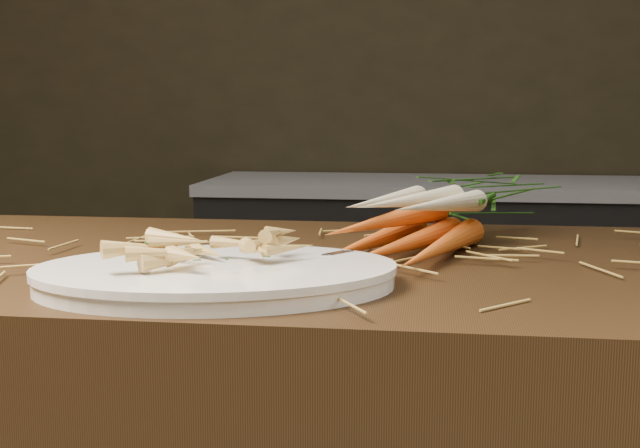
{
  "coord_description": "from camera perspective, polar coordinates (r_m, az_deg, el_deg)",
  "views": [
    {
      "loc": [
        0.21,
        -0.76,
        1.1
      ],
      "look_at": [
        0.07,
        0.21,
        0.96
      ],
      "focal_mm": 45.0,
      "sensor_mm": 36.0,
      "label": 1
    }
  ],
  "objects": [
    {
      "name": "back_counter",
      "position": [
        3.02,
        9.51,
        -4.88
      ],
      "size": [
        1.82,
        0.62,
        0.84
      ],
      "color": "black",
      "rests_on": "ground"
    },
    {
      "name": "roasted_veg_heap",
      "position": [
        0.91,
        -7.42,
        -1.81
      ],
      "size": [
        0.23,
        0.19,
        0.05
      ],
      "primitive_type": null,
      "rotation": [
        0.0,
        0.0,
        0.23
      ],
      "color": "#A78838",
      "rests_on": "serving_platter"
    },
    {
      "name": "serving_platter",
      "position": [
        0.92,
        -7.38,
        -3.86
      ],
      "size": [
        0.46,
        0.36,
        0.02
      ],
      "primitive_type": null,
      "rotation": [
        0.0,
        0.0,
        0.23
      ],
      "color": "white",
      "rests_on": "main_counter"
    },
    {
      "name": "root_veg_bunch",
      "position": [
        1.24,
        9.47,
        1.08
      ],
      "size": [
        0.36,
        0.57,
        0.1
      ],
      "rotation": [
        0.0,
        0.0,
        -0.42
      ],
      "color": "#DC561B",
      "rests_on": "main_counter"
    },
    {
      "name": "straw_bedding",
      "position": [
        1.1,
        -3.12,
        -1.86
      ],
      "size": [
        1.4,
        0.6,
        0.02
      ],
      "primitive_type": null,
      "color": "olive",
      "rests_on": "main_counter"
    },
    {
      "name": "serving_fork",
      "position": [
        0.9,
        1.78,
        -3.17
      ],
      "size": [
        0.1,
        0.13,
        0.0
      ],
      "primitive_type": "cube",
      "rotation": [
        0.0,
        0.0,
        -0.64
      ],
      "color": "silver",
      "rests_on": "serving_platter"
    }
  ]
}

